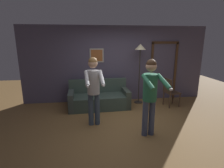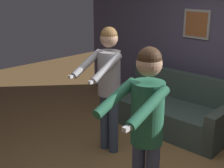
# 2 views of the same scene
# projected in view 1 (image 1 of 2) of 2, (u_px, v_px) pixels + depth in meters

# --- Properties ---
(ground_plane) EXTENTS (12.00, 12.00, 0.00)m
(ground_plane) POSITION_uv_depth(u_px,v_px,m) (128.00, 127.00, 4.37)
(ground_plane) COLOR olive
(back_wall_assembly) EXTENTS (6.40, 0.10, 2.60)m
(back_wall_assembly) POSITION_uv_depth(u_px,v_px,m) (117.00, 64.00, 6.09)
(back_wall_assembly) COLOR #544E66
(back_wall_assembly) RESTS_ON ground_plane
(couch) EXTENTS (1.93, 0.93, 0.87)m
(couch) POSITION_uv_depth(u_px,v_px,m) (99.00, 99.00, 5.63)
(couch) COLOR #3D4F46
(couch) RESTS_ON ground_plane
(torchiere_lamp) EXTENTS (0.36, 0.36, 2.00)m
(torchiere_lamp) POSITION_uv_depth(u_px,v_px,m) (140.00, 53.00, 5.70)
(torchiere_lamp) COLOR #332D28
(torchiere_lamp) RESTS_ON ground_plane
(person_standing_left) EXTENTS (0.47, 0.70, 1.73)m
(person_standing_left) POSITION_uv_depth(u_px,v_px,m) (93.00, 85.00, 4.25)
(person_standing_left) COLOR #3E4F65
(person_standing_left) RESTS_ON ground_plane
(person_standing_right) EXTENTS (0.48, 0.70, 1.73)m
(person_standing_right) POSITION_uv_depth(u_px,v_px,m) (150.00, 91.00, 3.75)
(person_standing_right) COLOR #434E6E
(person_standing_right) RESTS_ON ground_plane
(dining_chair_distant) EXTENTS (0.48, 0.48, 0.93)m
(dining_chair_distant) POSITION_uv_depth(u_px,v_px,m) (170.00, 91.00, 5.66)
(dining_chair_distant) COLOR #4C3828
(dining_chair_distant) RESTS_ON ground_plane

